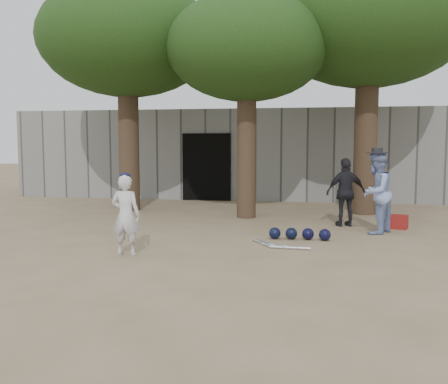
% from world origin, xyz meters
% --- Properties ---
extents(ground, '(70.00, 70.00, 0.00)m').
position_xyz_m(ground, '(0.00, 0.00, 0.00)').
color(ground, '#937C5E').
rests_on(ground, ground).
extents(boy_player, '(0.50, 0.34, 1.35)m').
position_xyz_m(boy_player, '(-0.80, -0.43, 0.67)').
color(boy_player, silver).
rests_on(boy_player, ground).
extents(spectator_blue, '(0.98, 1.04, 1.71)m').
position_xyz_m(spectator_blue, '(3.54, 2.42, 0.85)').
color(spectator_blue, '#889DD3').
rests_on(spectator_blue, ground).
extents(spectator_dark, '(0.97, 0.64, 1.54)m').
position_xyz_m(spectator_dark, '(2.99, 3.24, 0.77)').
color(spectator_dark, black).
rests_on(spectator_dark, ground).
extents(red_bag, '(0.50, 0.44, 0.30)m').
position_xyz_m(red_bag, '(4.09, 3.12, 0.15)').
color(red_bag, maroon).
rests_on(red_bag, ground).
extents(back_building, '(16.00, 5.24, 3.00)m').
position_xyz_m(back_building, '(-0.00, 10.33, 1.50)').
color(back_building, gray).
rests_on(back_building, ground).
extents(helmet_row, '(1.19, 0.27, 0.23)m').
position_xyz_m(helmet_row, '(2.01, 1.44, 0.12)').
color(helmet_row, black).
rests_on(helmet_row, ground).
extents(bat_pile, '(1.12, 0.73, 0.06)m').
position_xyz_m(bat_pile, '(1.60, 0.70, 0.03)').
color(bat_pile, silver).
rests_on(bat_pile, ground).
extents(tree_row, '(11.40, 5.80, 6.69)m').
position_xyz_m(tree_row, '(0.74, 5.02, 4.69)').
color(tree_row, brown).
rests_on(tree_row, ground).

